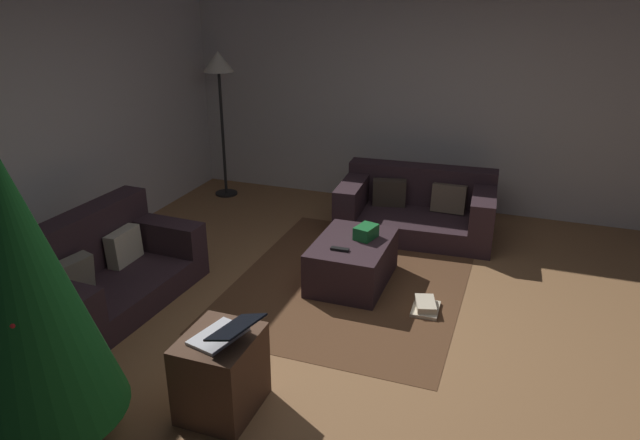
{
  "coord_description": "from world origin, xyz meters",
  "views": [
    {
      "loc": [
        -3.74,
        -1.0,
        2.56
      ],
      "look_at": [
        0.43,
        0.52,
        0.75
      ],
      "focal_mm": 33.09,
      "sensor_mm": 36.0,
      "label": 1
    }
  ],
  "objects": [
    {
      "name": "ground_plane",
      "position": [
        0.0,
        0.0,
        0.0
      ],
      "size": [
        6.4,
        6.4,
        0.0
      ],
      "primitive_type": "plane",
      "color": "brown"
    },
    {
      "name": "gift_box",
      "position": [
        0.97,
        0.28,
        0.46
      ],
      "size": [
        0.25,
        0.2,
        0.12
      ],
      "primitive_type": "cube",
      "rotation": [
        0.0,
        0.0,
        -0.25
      ],
      "color": "#19662D",
      "rests_on": "ottoman"
    },
    {
      "name": "couch_right",
      "position": [
        2.24,
        0.06,
        0.26
      ],
      "size": [
        1.04,
        1.67,
        0.66
      ],
      "rotation": [
        0.0,
        0.0,
        1.63
      ],
      "color": "#2D1E23",
      "rests_on": "ground_plane"
    },
    {
      "name": "area_rug",
      "position": [
        0.86,
        0.37,
        0.0
      ],
      "size": [
        2.6,
        2.0,
        0.01
      ],
      "primitive_type": "cube",
      "color": "#53341F",
      "rests_on": "ground_plane"
    },
    {
      "name": "corner_partition",
      "position": [
        3.14,
        0.0,
        1.3
      ],
      "size": [
        0.12,
        6.4,
        2.6
      ],
      "primitive_type": "cube",
      "color": "#B5B0AB",
      "rests_on": "ground_plane"
    },
    {
      "name": "ottoman",
      "position": [
        0.86,
        0.37,
        0.2
      ],
      "size": [
        0.9,
        0.64,
        0.4
      ],
      "primitive_type": "cube",
      "color": "#2D1E23",
      "rests_on": "ground_plane"
    },
    {
      "name": "rear_partition",
      "position": [
        0.0,
        3.14,
        1.3
      ],
      "size": [
        6.4,
        0.12,
        2.6
      ],
      "primitive_type": "cube",
      "color": "#BCB7B2",
      "rests_on": "ground_plane"
    },
    {
      "name": "christmas_tree",
      "position": [
        -1.72,
        1.43,
        1.09
      ],
      "size": [
        0.97,
        0.97,
        2.01
      ],
      "color": "brown",
      "rests_on": "ground_plane"
    },
    {
      "name": "corner_lamp",
      "position": [
        2.58,
        2.59,
        1.53
      ],
      "size": [
        0.36,
        0.36,
        1.79
      ],
      "color": "black",
      "rests_on": "ground_plane"
    },
    {
      "name": "tv_remote",
      "position": [
        0.64,
        0.42,
        0.41
      ],
      "size": [
        0.05,
        0.16,
        0.02
      ],
      "primitive_type": "cube",
      "rotation": [
        0.0,
        0.0,
        0.02
      ],
      "color": "black",
      "rests_on": "ottoman"
    },
    {
      "name": "laptop",
      "position": [
        -1.08,
        0.58,
        0.59
      ],
      "size": [
        0.42,
        0.44,
        0.17
      ],
      "color": "silver",
      "rests_on": "side_table"
    },
    {
      "name": "couch_left",
      "position": [
        -0.2,
        2.25,
        0.29
      ],
      "size": [
        1.61,
        0.94,
        0.76
      ],
      "rotation": [
        0.0,
        0.0,
        3.1
      ],
      "color": "#2D1E23",
      "rests_on": "ground_plane"
    },
    {
      "name": "side_table",
      "position": [
        -1.07,
        0.64,
        0.27
      ],
      "size": [
        0.52,
        0.44,
        0.53
      ],
      "primitive_type": "cube",
      "color": "#4C3323",
      "rests_on": "ground_plane"
    },
    {
      "name": "book_stack",
      "position": [
        0.58,
        -0.36,
        0.04
      ],
      "size": [
        0.31,
        0.23,
        0.08
      ],
      "color": "beige",
      "rests_on": "ground_plane"
    }
  ]
}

